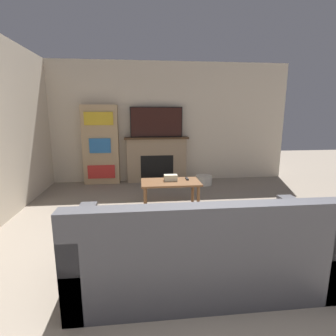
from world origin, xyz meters
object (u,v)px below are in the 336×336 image
Objects in this scene: fireplace at (157,159)px; bookshelf at (101,145)px; tv at (156,122)px; couch at (200,256)px; coffee_table at (171,185)px; storage_basket at (204,180)px.

fireplace is 0.83× the size of bookshelf.
tv reaches higher than couch.
tv is 2.04m from coffee_table.
bookshelf reaches higher than fireplace.
coffee_table is (-0.02, 2.03, 0.10)m from couch.
fireplace is at bearing 90.00° from tv.
fireplace reaches higher than storage_basket.
bookshelf is (-1.37, 3.82, 0.58)m from couch.
fireplace is at bearing 158.53° from storage_basket.
bookshelf reaches higher than couch.
storage_basket is (1.03, -0.38, -1.27)m from tv.
coffee_table is at bearing -86.66° from fireplace.
couch reaches higher than coffee_table.
bookshelf is at bearing -178.95° from fireplace.
fireplace reaches higher than couch.
couch is 2.04m from coffee_table.
tv is at bearing 91.92° from couch.
fireplace is 1.82m from coffee_table.
couch is 1.29× the size of bookshelf.
tv is at bearing -90.00° from fireplace.
couch is at bearing -88.08° from tv.
coffee_table is at bearing -123.21° from storage_basket.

